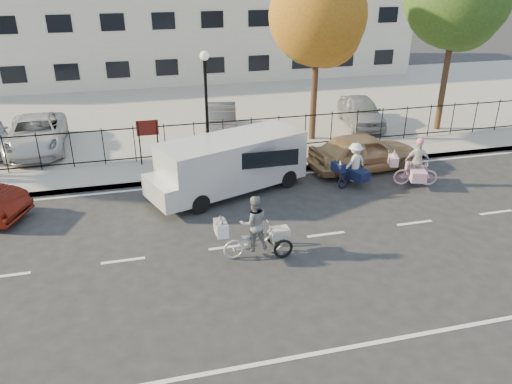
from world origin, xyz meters
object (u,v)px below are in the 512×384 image
object	(u,v)px
unicorn_bike	(415,168)
lot_car_c	(221,120)
bull_bike	(354,169)
gold_sedan	(364,152)
lot_car_b	(36,134)
white_van	(230,162)
lamppost	(206,87)
zebra_trike	(254,233)
lot_car_d	(361,111)

from	to	relation	value
unicorn_bike	lot_car_c	size ratio (longest dim) A/B	0.47
unicorn_bike	bull_bike	bearing A→B (deg)	94.40
gold_sedan	lot_car_b	size ratio (longest dim) A/B	0.88
white_van	bull_bike	bearing A→B (deg)	-28.04
unicorn_bike	lot_car_c	bearing A→B (deg)	56.86
white_van	lot_car_b	distance (m)	9.35
lamppost	bull_bike	bearing A→B (deg)	-37.04
lot_car_c	unicorn_bike	bearing A→B (deg)	-40.79
lot_car_b	lamppost	bearing A→B (deg)	-25.15
zebra_trike	lot_car_c	distance (m)	10.61
lot_car_b	lot_car_d	world-z (taller)	lot_car_d
zebra_trike	lot_car_b	size ratio (longest dim) A/B	0.43
lamppost	unicorn_bike	size ratio (longest dim) A/B	2.33
gold_sedan	bull_bike	bearing A→B (deg)	136.42
lot_car_c	gold_sedan	bearing A→B (deg)	-38.87
bull_bike	lot_car_c	distance (m)	7.70
lot_car_d	white_van	bearing A→B (deg)	-134.16
lot_car_d	lot_car_c	bearing A→B (deg)	-174.26
unicorn_bike	white_van	size ratio (longest dim) A/B	0.30
white_van	lot_car_b	size ratio (longest dim) A/B	1.23
white_van	lamppost	bearing A→B (deg)	75.38
unicorn_bike	gold_sedan	bearing A→B (deg)	50.53
lamppost	lot_car_b	bearing A→B (deg)	157.33
lamppost	unicorn_bike	bearing A→B (deg)	-30.71
lot_car_b	unicorn_bike	bearing A→B (deg)	-29.33
lamppost	zebra_trike	distance (m)	7.78
zebra_trike	unicorn_bike	bearing A→B (deg)	-67.47
bull_bike	white_van	xyz separation A→B (m)	(-4.48, 0.61, 0.45)
bull_bike	gold_sedan	xyz separation A→B (m)	(1.02, 1.31, 0.10)
lamppost	lot_car_d	xyz separation A→B (m)	(8.01, 2.77, -2.27)
white_van	lot_car_d	xyz separation A→B (m)	(7.71, 5.77, -0.26)
zebra_trike	lot_car_d	world-z (taller)	zebra_trike
zebra_trike	bull_bike	world-z (taller)	zebra_trike
unicorn_bike	gold_sedan	size ratio (longest dim) A/B	0.42
white_van	lot_car_c	xyz separation A→B (m)	(0.81, 6.16, -0.31)
gold_sedan	zebra_trike	bearing A→B (deg)	126.15
lamppost	zebra_trike	bearing A→B (deg)	-89.25
unicorn_bike	lot_car_d	xyz separation A→B (m)	(1.03, 6.91, 0.17)
white_van	lot_car_d	distance (m)	9.63
bull_bike	lot_car_b	size ratio (longest dim) A/B	0.36
lamppost	lot_car_b	distance (m)	7.86
zebra_trike	lot_car_c	world-z (taller)	zebra_trike
unicorn_bike	gold_sedan	world-z (taller)	unicorn_bike
zebra_trike	gold_sedan	bearing A→B (deg)	-51.01
lamppost	gold_sedan	size ratio (longest dim) A/B	0.98
gold_sedan	lot_car_d	xyz separation A→B (m)	(2.20, 5.07, 0.09)
zebra_trike	lot_car_d	distance (m)	12.88
lamppost	lot_car_d	world-z (taller)	lamppost
bull_bike	lot_car_d	distance (m)	7.15
unicorn_bike	gold_sedan	xyz separation A→B (m)	(-1.17, 1.84, 0.07)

